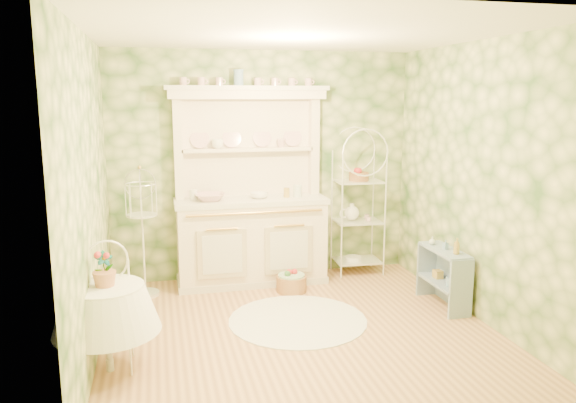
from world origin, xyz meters
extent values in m
plane|color=tan|center=(0.00, 0.00, 0.00)|extent=(3.60, 3.60, 0.00)
plane|color=white|center=(0.00, 0.00, 2.70)|extent=(3.60, 3.60, 0.00)
plane|color=beige|center=(-1.80, 0.00, 1.35)|extent=(3.60, 3.60, 0.00)
plane|color=beige|center=(1.80, 0.00, 1.35)|extent=(3.60, 3.60, 0.00)
plane|color=beige|center=(0.00, 1.80, 1.35)|extent=(3.60, 3.60, 0.00)
plane|color=beige|center=(0.00, -1.80, 1.35)|extent=(3.60, 3.60, 0.00)
cube|color=white|center=(-0.20, 1.52, 1.15)|extent=(1.87, 0.61, 2.29)
cube|color=white|center=(1.15, 1.60, 0.94)|extent=(0.61, 0.45, 1.89)
cube|color=#869EBB|center=(1.62, 0.30, 0.28)|extent=(0.25, 0.66, 0.56)
cylinder|color=white|center=(-1.68, -0.39, 0.31)|extent=(0.68, 0.68, 0.61)
cube|color=white|center=(-1.68, -0.34, 0.41)|extent=(0.44, 0.44, 0.83)
cube|color=white|center=(-1.43, 1.34, 0.76)|extent=(0.38, 0.38, 1.53)
cylinder|color=#A77145|center=(0.18, 1.09, 0.12)|extent=(0.44, 0.44, 0.24)
cylinder|color=white|center=(0.04, 0.26, 0.01)|extent=(1.63, 1.63, 0.01)
imported|color=white|center=(-0.67, 1.48, 1.02)|extent=(0.36, 0.36, 0.08)
imported|color=white|center=(-0.10, 1.50, 1.02)|extent=(0.26, 0.26, 0.07)
imported|color=white|center=(-0.55, 1.68, 1.61)|extent=(0.17, 0.17, 0.11)
imported|color=white|center=(0.20, 1.67, 1.61)|extent=(0.14, 0.14, 0.10)
imported|color=#3F7238|center=(-1.68, -0.37, 0.85)|extent=(0.16, 0.13, 0.27)
imported|color=#B1913E|center=(1.64, 0.10, 0.68)|extent=(0.07, 0.07, 0.16)
imported|color=#7197BE|center=(1.63, 0.30, 0.65)|extent=(0.05, 0.05, 0.10)
imported|color=silver|center=(1.58, 0.50, 0.65)|extent=(0.08, 0.08, 0.09)
camera|label=1|loc=(-1.25, -4.79, 2.17)|focal=35.00mm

